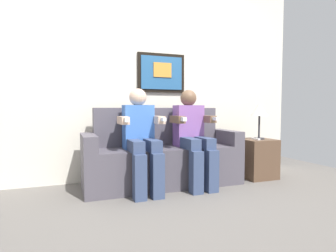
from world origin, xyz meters
TOP-DOWN VIEW (x-y plane):
  - ground_plane at (0.00, 0.00)m, footprint 5.47×5.47m
  - back_wall_assembly at (0.00, 0.76)m, footprint 4.21×0.10m
  - couch at (0.00, 0.33)m, footprint 1.81×0.58m
  - person_on_left at (-0.30, 0.16)m, footprint 0.46×0.56m
  - person_on_right at (0.30, 0.16)m, footprint 0.46×0.56m
  - side_table_right at (1.25, 0.22)m, footprint 0.40×0.40m
  - table_lamp at (1.27, 0.21)m, footprint 0.22×0.22m
  - spare_remote_on_table at (1.19, 0.17)m, footprint 0.04×0.13m

SIDE VIEW (x-z plane):
  - ground_plane at x=0.00m, z-range 0.00..0.00m
  - side_table_right at x=1.25m, z-range 0.00..0.50m
  - couch at x=0.00m, z-range -0.14..0.76m
  - spare_remote_on_table at x=1.19m, z-range 0.50..0.52m
  - person_on_left at x=-0.30m, z-range 0.05..1.16m
  - person_on_right at x=0.30m, z-range 0.05..1.16m
  - table_lamp at x=1.27m, z-range 0.63..1.09m
  - back_wall_assembly at x=0.00m, z-range 0.00..2.60m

